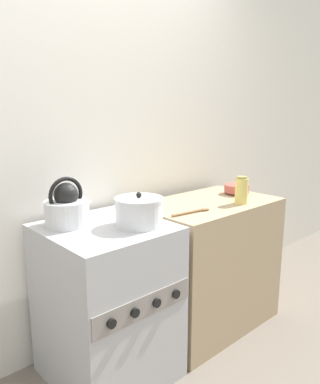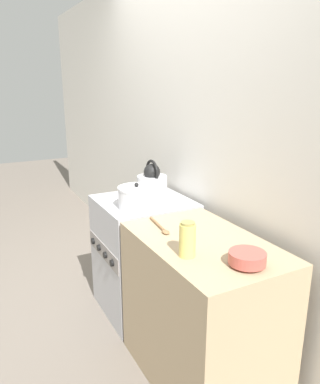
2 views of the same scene
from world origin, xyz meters
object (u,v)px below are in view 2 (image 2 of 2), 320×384
Objects in this scene: kettle at (152,181)px; enamel_bowl at (247,258)px; storage_jar at (187,240)px; cooking_pot at (137,197)px; stove at (144,255)px.

kettle is 1.60× the size of enamel_bowl.
storage_jar is (1.01, -0.32, -0.01)m from kettle.
cooking_pot is at bearing -173.60° from enamel_bowl.
stove is 4.91× the size of storage_jar.
stove is 3.43× the size of cooking_pot.
cooking_pot is at bearing -42.63° from kettle.
stove is 1.17m from enamel_bowl.
stove is 1.03m from storage_jar.
stove is at bearing 140.88° from cooking_pot.
storage_jar is at bearing -137.82° from enamel_bowl.
stove is 0.52m from cooking_pot.
enamel_bowl is at bearing -6.40° from kettle.
kettle reaches higher than cooking_pot.
kettle is at bearing 134.15° from stove.
kettle is 1.58× the size of storage_jar.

